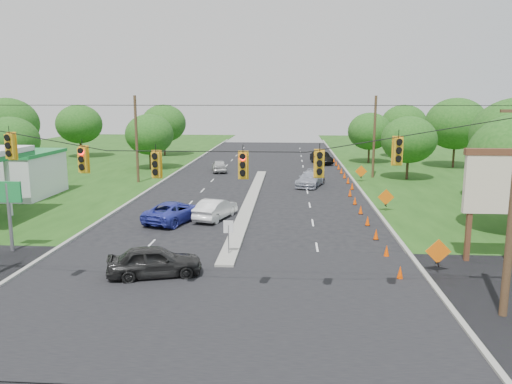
# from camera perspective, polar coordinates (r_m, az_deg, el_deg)

# --- Properties ---
(ground) EXTENTS (160.00, 160.00, 0.00)m
(ground) POSITION_cam_1_polar(r_m,az_deg,el_deg) (22.50, -5.06, -12.04)
(ground) COLOR black
(ground) RESTS_ON ground
(cross_street) EXTENTS (160.00, 14.00, 0.02)m
(cross_street) POSITION_cam_1_polar(r_m,az_deg,el_deg) (22.50, -5.06, -12.04)
(cross_street) COLOR black
(cross_street) RESTS_ON ground
(curb_left) EXTENTS (0.25, 110.00, 0.16)m
(curb_left) POSITION_cam_1_polar(r_m,az_deg,el_deg) (52.97, -10.81, 1.02)
(curb_left) COLOR gray
(curb_left) RESTS_ON ground
(curb_right) EXTENTS (0.25, 110.00, 0.16)m
(curb_right) POSITION_cam_1_polar(r_m,az_deg,el_deg) (51.67, 11.41, 0.76)
(curb_right) COLOR gray
(curb_right) RESTS_ON ground
(median) EXTENTS (1.00, 34.00, 0.18)m
(median) POSITION_cam_1_polar(r_m,az_deg,el_deg) (42.52, -0.65, -1.13)
(median) COLOR gray
(median) RESTS_ON ground
(median_sign) EXTENTS (0.55, 0.06, 2.05)m
(median_sign) POSITION_cam_1_polar(r_m,az_deg,el_deg) (27.66, -3.17, -4.47)
(median_sign) COLOR gray
(median_sign) RESTS_ON ground
(signal_span) EXTENTS (25.60, 0.32, 9.00)m
(signal_span) POSITION_cam_1_polar(r_m,az_deg,el_deg) (20.13, -5.88, 0.03)
(signal_span) COLOR #422D1C
(signal_span) RESTS_ON ground
(utility_pole_far_left) EXTENTS (0.28, 0.28, 9.00)m
(utility_pole_far_left) POSITION_cam_1_polar(r_m,az_deg,el_deg) (53.09, -13.49, 5.83)
(utility_pole_far_left) COLOR #422D1C
(utility_pole_far_left) RESTS_ON ground
(utility_pole_far_right) EXTENTS (0.28, 0.28, 9.00)m
(utility_pole_far_right) POSITION_cam_1_polar(r_m,az_deg,el_deg) (56.39, 13.36, 6.10)
(utility_pole_far_right) COLOR #422D1C
(utility_pole_far_right) RESTS_ON ground
(pylon_sign) EXTENTS (5.90, 2.30, 6.12)m
(pylon_sign) POSITION_cam_1_polar(r_m,az_deg,el_deg) (29.22, 25.91, 0.38)
(pylon_sign) COLOR #59331E
(pylon_sign) RESTS_ON ground
(cone_0) EXTENTS (0.32, 0.32, 0.70)m
(cone_0) POSITION_cam_1_polar(r_m,az_deg,el_deg) (25.49, 16.14, -8.83)
(cone_0) COLOR #FF4700
(cone_0) RESTS_ON ground
(cone_1) EXTENTS (0.32, 0.32, 0.70)m
(cone_1) POSITION_cam_1_polar(r_m,az_deg,el_deg) (28.75, 14.70, -6.53)
(cone_1) COLOR #FF4700
(cone_1) RESTS_ON ground
(cone_2) EXTENTS (0.32, 0.32, 0.70)m
(cone_2) POSITION_cam_1_polar(r_m,az_deg,el_deg) (32.06, 13.56, -4.70)
(cone_2) COLOR #FF4700
(cone_2) RESTS_ON ground
(cone_3) EXTENTS (0.32, 0.32, 0.70)m
(cone_3) POSITION_cam_1_polar(r_m,az_deg,el_deg) (35.41, 12.64, -3.21)
(cone_3) COLOR #FF4700
(cone_3) RESTS_ON ground
(cone_4) EXTENTS (0.32, 0.32, 0.70)m
(cone_4) POSITION_cam_1_polar(r_m,az_deg,el_deg) (38.78, 11.88, -1.98)
(cone_4) COLOR #FF4700
(cone_4) RESTS_ON ground
(cone_5) EXTENTS (0.32, 0.32, 0.70)m
(cone_5) POSITION_cam_1_polar(r_m,az_deg,el_deg) (42.17, 11.24, -0.95)
(cone_5) COLOR #FF4700
(cone_5) RESTS_ON ground
(cone_6) EXTENTS (0.32, 0.32, 0.70)m
(cone_6) POSITION_cam_1_polar(r_m,az_deg,el_deg) (45.58, 10.70, -0.07)
(cone_6) COLOR #FF4700
(cone_6) RESTS_ON ground
(cone_7) EXTENTS (0.32, 0.32, 0.70)m
(cone_7) POSITION_cam_1_polar(r_m,az_deg,el_deg) (49.07, 10.93, 0.67)
(cone_7) COLOR #FF4700
(cone_7) RESTS_ON ground
(cone_8) EXTENTS (0.32, 0.32, 0.70)m
(cone_8) POSITION_cam_1_polar(r_m,az_deg,el_deg) (52.50, 10.48, 1.33)
(cone_8) COLOR #FF4700
(cone_8) RESTS_ON ground
(cone_9) EXTENTS (0.32, 0.32, 0.70)m
(cone_9) POSITION_cam_1_polar(r_m,az_deg,el_deg) (55.94, 10.09, 1.91)
(cone_9) COLOR #FF4700
(cone_9) RESTS_ON ground
(cone_10) EXTENTS (0.32, 0.32, 0.70)m
(cone_10) POSITION_cam_1_polar(r_m,az_deg,el_deg) (59.38, 9.74, 2.42)
(cone_10) COLOR #FF4700
(cone_10) RESTS_ON ground
(cone_11) EXTENTS (0.32, 0.32, 0.70)m
(cone_11) POSITION_cam_1_polar(r_m,az_deg,el_deg) (62.83, 9.43, 2.87)
(cone_11) COLOR #FF4700
(cone_11) RESTS_ON ground
(cone_12) EXTENTS (0.32, 0.32, 0.70)m
(cone_12) POSITION_cam_1_polar(r_m,az_deg,el_deg) (66.29, 9.15, 3.28)
(cone_12) COLOR #FF4700
(cone_12) RESTS_ON ground
(cone_13) EXTENTS (0.32, 0.32, 0.70)m
(cone_13) POSITION_cam_1_polar(r_m,az_deg,el_deg) (69.75, 8.90, 3.64)
(cone_13) COLOR #FF4700
(cone_13) RESTS_ON ground
(work_sign_0) EXTENTS (1.27, 0.58, 1.37)m
(work_sign_0) POSITION_cam_1_polar(r_m,az_deg,el_deg) (26.69, 20.10, -6.51)
(work_sign_0) COLOR black
(work_sign_0) RESTS_ON ground
(work_sign_1) EXTENTS (1.27, 0.58, 1.37)m
(work_sign_1) POSITION_cam_1_polar(r_m,az_deg,el_deg) (39.93, 14.63, -0.65)
(work_sign_1) COLOR black
(work_sign_1) RESTS_ON ground
(work_sign_2) EXTENTS (1.27, 0.58, 1.37)m
(work_sign_2) POSITION_cam_1_polar(r_m,az_deg,el_deg) (53.55, 11.92, 2.26)
(work_sign_2) COLOR black
(work_sign_2) RESTS_ON ground
(tree_2) EXTENTS (5.88, 5.88, 6.86)m
(tree_2) POSITION_cam_1_polar(r_m,az_deg,el_deg) (58.58, -26.25, 5.30)
(tree_2) COLOR black
(tree_2) RESTS_ON ground
(tree_3) EXTENTS (7.56, 7.56, 8.82)m
(tree_3) POSITION_cam_1_polar(r_m,az_deg,el_deg) (70.15, -26.52, 6.99)
(tree_3) COLOR black
(tree_3) RESTS_ON ground
(tree_4) EXTENTS (6.72, 6.72, 7.84)m
(tree_4) POSITION_cam_1_polar(r_m,az_deg,el_deg) (79.08, -19.56, 7.32)
(tree_4) COLOR black
(tree_4) RESTS_ON ground
(tree_5) EXTENTS (5.88, 5.88, 6.86)m
(tree_5) POSITION_cam_1_polar(r_m,az_deg,el_deg) (63.09, -12.09, 6.45)
(tree_5) COLOR black
(tree_5) RESTS_ON ground
(tree_6) EXTENTS (6.72, 6.72, 7.84)m
(tree_6) POSITION_cam_1_polar(r_m,az_deg,el_deg) (78.03, -10.49, 7.72)
(tree_6) COLOR black
(tree_6) RESTS_ON ground
(tree_9) EXTENTS (5.88, 5.88, 6.86)m
(tree_9) POSITION_cam_1_polar(r_m,az_deg,el_deg) (56.11, 17.07, 5.73)
(tree_9) COLOR black
(tree_9) RESTS_ON ground
(tree_10) EXTENTS (7.56, 7.56, 8.82)m
(tree_10) POSITION_cam_1_polar(r_m,az_deg,el_deg) (67.78, 21.88, 7.25)
(tree_10) COLOR black
(tree_10) RESTS_ON ground
(tree_11) EXTENTS (6.72, 6.72, 7.84)m
(tree_11) POSITION_cam_1_polar(r_m,az_deg,el_deg) (77.39, 16.53, 7.44)
(tree_11) COLOR black
(tree_11) RESTS_ON ground
(tree_12) EXTENTS (5.88, 5.88, 6.86)m
(tree_12) POSITION_cam_1_polar(r_m,az_deg,el_deg) (69.45, 12.87, 6.78)
(tree_12) COLOR black
(tree_12) RESTS_ON ground
(black_sedan) EXTENTS (4.92, 3.03, 1.57)m
(black_sedan) POSITION_cam_1_polar(r_m,az_deg,el_deg) (25.27, -11.50, -7.75)
(black_sedan) COLOR black
(black_sedan) RESTS_ON ground
(white_sedan) EXTENTS (2.84, 4.83, 1.50)m
(white_sedan) POSITION_cam_1_polar(r_m,az_deg,el_deg) (36.47, -4.65, -1.94)
(white_sedan) COLOR silver
(white_sedan) RESTS_ON ground
(blue_pickup) EXTENTS (4.13, 5.88, 1.49)m
(blue_pickup) POSITION_cam_1_polar(r_m,az_deg,el_deg) (36.02, -9.30, -2.21)
(blue_pickup) COLOR #2F37A5
(blue_pickup) RESTS_ON ground
(silver_car_far) EXTENTS (3.50, 5.60, 1.51)m
(silver_car_far) POSITION_cam_1_polar(r_m,az_deg,el_deg) (50.32, 6.25, 1.52)
(silver_car_far) COLOR #9A9FAE
(silver_car_far) RESTS_ON ground
(silver_car_oncoming) EXTENTS (2.50, 4.48, 1.44)m
(silver_car_oncoming) POSITION_cam_1_polar(r_m,az_deg,el_deg) (60.10, -4.22, 2.99)
(silver_car_oncoming) COLOR #B7B7B7
(silver_car_oncoming) RESTS_ON ground
(dark_car_receding) EXTENTS (2.98, 5.17, 1.61)m
(dark_car_receding) POSITION_cam_1_polar(r_m,az_deg,el_deg) (67.93, 7.48, 3.88)
(dark_car_receding) COLOR black
(dark_car_receding) RESTS_ON ground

